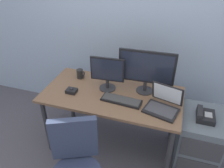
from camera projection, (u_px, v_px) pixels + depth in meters
name	position (u px, v px, depth m)	size (l,w,h in m)	color
ground_plane	(112.00, 143.00, 2.80)	(8.00, 8.00, 0.00)	#48454D
back_wall	(131.00, 14.00, 2.62)	(6.00, 0.10, 2.80)	#8EA1BA
desk	(112.00, 100.00, 2.44)	(1.47, 0.73, 0.76)	brown
file_cabinet	(198.00, 141.00, 2.39)	(0.42, 0.53, 0.66)	#535D65
desk_phone	(205.00, 115.00, 2.18)	(0.17, 0.20, 0.09)	black
monitor_main	(146.00, 69.00, 2.28)	(0.58, 0.18, 0.47)	#262628
monitor_side	(107.00, 72.00, 2.36)	(0.36, 0.18, 0.37)	#262628
keyboard	(121.00, 100.00, 2.27)	(0.42, 0.17, 0.03)	black
laptop	(163.00, 104.00, 2.15)	(0.37, 0.34, 0.24)	black
trackball_mouse	(72.00, 91.00, 2.40)	(0.11, 0.09, 0.07)	black
coffee_mug	(80.00, 74.00, 2.63)	(0.09, 0.08, 0.11)	black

